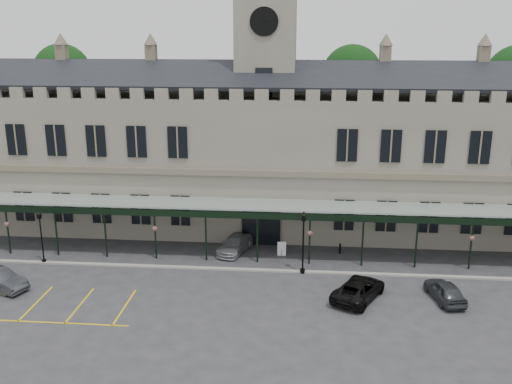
# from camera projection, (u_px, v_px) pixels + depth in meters

# --- Properties ---
(ground) EXTENTS (140.00, 140.00, 0.00)m
(ground) POSITION_uv_depth(u_px,v_px,m) (248.00, 305.00, 37.42)
(ground) COLOR #2D2D30
(station_building) EXTENTS (60.00, 10.36, 17.30)m
(station_building) POSITION_uv_depth(u_px,v_px,m) (266.00, 156.00, 50.86)
(station_building) COLOR #6E685B
(station_building) RESTS_ON ground
(clock_tower) EXTENTS (5.60, 5.60, 24.80)m
(clock_tower) POSITION_uv_depth(u_px,v_px,m) (266.00, 81.00, 49.11)
(clock_tower) COLOR #6E685B
(clock_tower) RESTS_ON ground
(canopy) EXTENTS (50.00, 4.10, 4.30)m
(canopy) POSITION_uv_depth(u_px,v_px,m) (258.00, 232.00, 43.90)
(canopy) COLOR #8C9E93
(canopy) RESTS_ON ground
(kerb) EXTENTS (60.00, 0.40, 0.12)m
(kerb) POSITION_uv_depth(u_px,v_px,m) (255.00, 270.00, 42.67)
(kerb) COLOR gray
(kerb) RESTS_ON ground
(parking_markings) EXTENTS (16.00, 6.00, 0.01)m
(parking_markings) POSITION_uv_depth(u_px,v_px,m) (32.00, 307.00, 37.15)
(parking_markings) COLOR gold
(parking_markings) RESTS_ON ground
(tree_behind_left) EXTENTS (6.00, 6.00, 16.00)m
(tree_behind_left) POSITION_uv_depth(u_px,v_px,m) (63.00, 75.00, 59.64)
(tree_behind_left) COLOR #332314
(tree_behind_left) RESTS_ON ground
(tree_behind_mid) EXTENTS (6.00, 6.00, 16.00)m
(tree_behind_mid) POSITION_uv_depth(u_px,v_px,m) (352.00, 77.00, 57.15)
(tree_behind_mid) COLOR #332314
(tree_behind_mid) RESTS_ON ground
(lamp_post_left) EXTENTS (0.40, 0.40, 4.26)m
(lamp_post_left) POSITION_uv_depth(u_px,v_px,m) (41.00, 232.00, 43.41)
(lamp_post_left) COLOR black
(lamp_post_left) RESTS_ON ground
(lamp_post_mid) EXTENTS (0.46, 0.46, 4.83)m
(lamp_post_mid) POSITION_uv_depth(u_px,v_px,m) (303.00, 237.00, 41.51)
(lamp_post_mid) COLOR black
(lamp_post_mid) RESTS_ON ground
(sign_board) EXTENTS (0.68, 0.07, 1.17)m
(sign_board) POSITION_uv_depth(u_px,v_px,m) (282.00, 249.00, 45.36)
(sign_board) COLOR black
(sign_board) RESTS_ON ground
(bollard_left) EXTENTS (0.16, 0.16, 0.89)m
(bollard_left) POSITION_uv_depth(u_px,v_px,m) (249.00, 243.00, 46.98)
(bollard_left) COLOR black
(bollard_left) RESTS_ON ground
(bollard_right) EXTENTS (0.15, 0.15, 0.86)m
(bollard_right) POSITION_uv_depth(u_px,v_px,m) (340.00, 249.00, 45.82)
(bollard_right) COLOR black
(bollard_right) RESTS_ON ground
(car_taxi) EXTENTS (3.06, 4.84, 1.31)m
(car_taxi) POSITION_uv_depth(u_px,v_px,m) (235.00, 244.00, 46.19)
(car_taxi) COLOR gray
(car_taxi) RESTS_ON ground
(car_van) EXTENTS (4.36, 5.44, 1.38)m
(car_van) POSITION_uv_depth(u_px,v_px,m) (359.00, 289.00, 38.11)
(car_van) COLOR black
(car_van) RESTS_ON ground
(car_right_a) EXTENTS (2.40, 4.25, 1.36)m
(car_right_a) POSITION_uv_depth(u_px,v_px,m) (445.00, 291.00, 37.90)
(car_right_a) COLOR #303337
(car_right_a) RESTS_ON ground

